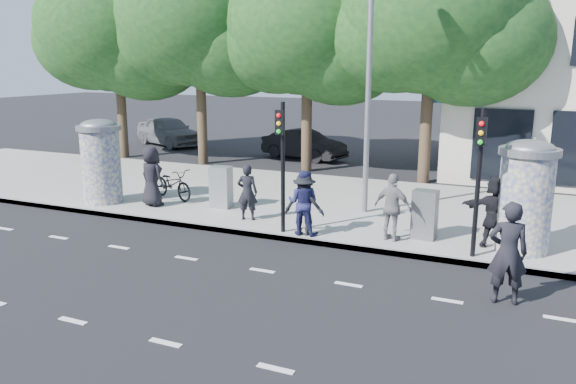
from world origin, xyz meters
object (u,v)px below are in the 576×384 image
at_px(ped_b, 247,192).
at_px(cabinet_right, 425,214).
at_px(ad_column_left, 101,159).
at_px(ped_a, 152,177).
at_px(ped_c, 303,203).
at_px(car_mid, 304,145).
at_px(ad_column_right, 526,194).
at_px(cabinet_left, 221,187).
at_px(traffic_pole_far, 479,168).
at_px(man_road, 508,253).
at_px(ped_d, 304,204).
at_px(ped_e, 393,207).
at_px(bicycle, 172,184).
at_px(street_lamp, 369,52).
at_px(traffic_pole_near, 282,154).
at_px(car_left, 169,131).
at_px(ped_f, 496,211).

relative_size(ped_b, cabinet_right, 1.28).
height_order(ad_column_left, ped_a, ad_column_left).
distance_m(ped_c, car_mid, 12.64).
distance_m(ad_column_right, cabinet_left, 8.64).
relative_size(cabinet_left, cabinet_right, 1.03).
xyz_separation_m(cabinet_left, car_mid, (-1.40, 10.16, -0.10)).
relative_size(traffic_pole_far, man_road, 1.69).
height_order(ped_d, cabinet_left, ped_d).
bearing_deg(ped_e, bicycle, 3.83).
bearing_deg(ped_b, cabinet_left, -47.38).
height_order(street_lamp, car_mid, street_lamp).
bearing_deg(ped_e, cabinet_left, 3.32).
bearing_deg(traffic_pole_near, ped_c, 5.73).
xyz_separation_m(ad_column_right, ped_b, (-7.20, -0.19, -0.59)).
distance_m(street_lamp, ped_e, 4.69).
bearing_deg(ad_column_left, man_road, -12.68).
bearing_deg(ped_b, car_left, -61.58).
relative_size(traffic_pole_far, bicycle, 1.77).
relative_size(ad_column_left, ped_c, 1.57).
bearing_deg(ped_b, ped_d, 147.28).
xyz_separation_m(ped_a, man_road, (10.45, -2.99, -0.07)).
height_order(bicycle, cabinet_right, cabinet_right).
bearing_deg(ad_column_right, ad_column_left, -179.08).
relative_size(ad_column_right, ped_e, 1.55).
relative_size(street_lamp, ped_c, 4.74).
height_order(ped_c, cabinet_right, ped_c).
xyz_separation_m(traffic_pole_near, ped_d, (0.60, 0.06, -1.28)).
bearing_deg(ad_column_left, ped_d, -5.16).
xyz_separation_m(ad_column_right, ped_d, (-5.20, -0.85, -0.58)).
height_order(ped_b, ped_d, ped_d).
distance_m(ped_c, man_road, 5.45).
bearing_deg(ped_a, ped_f, -165.75).
relative_size(street_lamp, cabinet_right, 6.42).
bearing_deg(ped_a, ped_c, -174.92).
bearing_deg(bicycle, car_mid, 15.50).
bearing_deg(traffic_pole_far, bicycle, 168.50).
relative_size(ad_column_right, bicycle, 1.38).
relative_size(street_lamp, ped_a, 4.33).
bearing_deg(traffic_pole_near, ped_f, 10.04).
relative_size(traffic_pole_near, bicycle, 1.77).
bearing_deg(ad_column_left, ad_column_right, 0.92).
height_order(ped_e, man_road, man_road).
bearing_deg(man_road, ped_b, -32.72).
xyz_separation_m(ad_column_right, ped_a, (-10.65, 0.04, -0.46)).
relative_size(ped_b, ped_e, 0.93).
height_order(ped_f, cabinet_right, ped_f).
height_order(ped_a, bicycle, ped_a).
bearing_deg(cabinet_right, ped_e, -140.44).
height_order(cabinet_left, cabinet_right, cabinet_left).
distance_m(ped_b, car_mid, 11.40).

